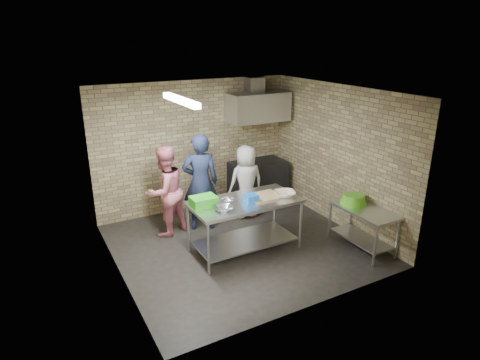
% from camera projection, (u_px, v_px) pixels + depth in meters
% --- Properties ---
extents(floor, '(4.20, 4.20, 0.00)m').
position_uv_depth(floor, '(240.00, 245.00, 7.34)').
color(floor, black).
rests_on(floor, ground).
extents(ceiling, '(4.20, 4.20, 0.00)m').
position_uv_depth(ceiling, '(241.00, 92.00, 6.43)').
color(ceiling, black).
rests_on(ceiling, ground).
extents(back_wall, '(4.20, 0.06, 2.70)m').
position_uv_depth(back_wall, '(194.00, 146.00, 8.54)').
color(back_wall, tan).
rests_on(back_wall, ground).
extents(front_wall, '(4.20, 0.06, 2.70)m').
position_uv_depth(front_wall, '(316.00, 217.00, 5.24)').
color(front_wall, tan).
rests_on(front_wall, ground).
extents(left_wall, '(0.06, 4.00, 2.70)m').
position_uv_depth(left_wall, '(113.00, 196.00, 5.94)').
color(left_wall, tan).
rests_on(left_wall, ground).
extents(right_wall, '(0.06, 4.00, 2.70)m').
position_uv_depth(right_wall, '(337.00, 156.00, 7.84)').
color(right_wall, tan).
rests_on(right_wall, ground).
extents(prep_table, '(1.84, 0.92, 0.92)m').
position_uv_depth(prep_table, '(245.00, 226.00, 7.03)').
color(prep_table, silver).
rests_on(prep_table, floor).
extents(side_counter, '(0.60, 1.20, 0.75)m').
position_uv_depth(side_counter, '(362.00, 228.00, 7.12)').
color(side_counter, silver).
rests_on(side_counter, floor).
extents(stove, '(1.20, 0.70, 0.90)m').
position_uv_depth(stove, '(258.00, 181.00, 9.16)').
color(stove, black).
rests_on(stove, floor).
extents(range_hood, '(1.30, 0.60, 0.60)m').
position_uv_depth(range_hood, '(258.00, 107.00, 8.65)').
color(range_hood, silver).
rests_on(range_hood, back_wall).
extents(hood_duct, '(0.35, 0.30, 0.30)m').
position_uv_depth(hood_duct, '(254.00, 84.00, 8.62)').
color(hood_duct, '#A5A8AD').
rests_on(hood_duct, back_wall).
extents(wall_shelf, '(0.80, 0.20, 0.04)m').
position_uv_depth(wall_shelf, '(265.00, 113.00, 9.00)').
color(wall_shelf, '#3F2B19').
rests_on(wall_shelf, back_wall).
extents(fluorescent_fixture, '(0.10, 1.25, 0.08)m').
position_uv_depth(fluorescent_fixture, '(181.00, 100.00, 6.00)').
color(fluorescent_fixture, white).
rests_on(fluorescent_fixture, ceiling).
extents(green_crate, '(0.41, 0.31, 0.16)m').
position_uv_depth(green_crate, '(204.00, 201.00, 6.63)').
color(green_crate, green).
rests_on(green_crate, prep_table).
extents(blue_tub, '(0.20, 0.20, 0.13)m').
position_uv_depth(blue_tub, '(251.00, 198.00, 6.79)').
color(blue_tub, blue).
rests_on(blue_tub, prep_table).
extents(cutting_board, '(0.56, 0.43, 0.03)m').
position_uv_depth(cutting_board, '(263.00, 196.00, 7.01)').
color(cutting_board, tan).
rests_on(cutting_board, prep_table).
extents(mixing_bowl_a, '(0.35, 0.35, 0.07)m').
position_uv_depth(mixing_bowl_a, '(224.00, 209.00, 6.47)').
color(mixing_bowl_a, '#B0B1B7').
rests_on(mixing_bowl_a, prep_table).
extents(mixing_bowl_b, '(0.27, 0.27, 0.07)m').
position_uv_depth(mixing_bowl_b, '(228.00, 201.00, 6.77)').
color(mixing_bowl_b, silver).
rests_on(mixing_bowl_b, prep_table).
extents(ceramic_bowl, '(0.44, 0.44, 0.09)m').
position_uv_depth(ceramic_bowl, '(285.00, 194.00, 7.05)').
color(ceramic_bowl, beige).
rests_on(ceramic_bowl, prep_table).
extents(green_basin, '(0.46, 0.46, 0.17)m').
position_uv_depth(green_basin, '(353.00, 199.00, 7.16)').
color(green_basin, '#59C626').
rests_on(green_basin, side_counter).
extents(bottle_green, '(0.06, 0.06, 0.15)m').
position_uv_depth(bottle_green, '(271.00, 108.00, 9.04)').
color(bottle_green, green).
rests_on(bottle_green, wall_shelf).
extents(man_navy, '(0.79, 0.64, 1.87)m').
position_uv_depth(man_navy, '(201.00, 182.00, 7.69)').
color(man_navy, '#141833').
rests_on(man_navy, floor).
extents(woman_pink, '(1.00, 0.90, 1.69)m').
position_uv_depth(woman_pink, '(165.00, 191.00, 7.50)').
color(woman_pink, '#DA7385').
rests_on(woman_pink, floor).
extents(woman_white, '(0.76, 0.53, 1.49)m').
position_uv_depth(woman_white, '(246.00, 182.00, 8.27)').
color(woman_white, white).
rests_on(woman_white, floor).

